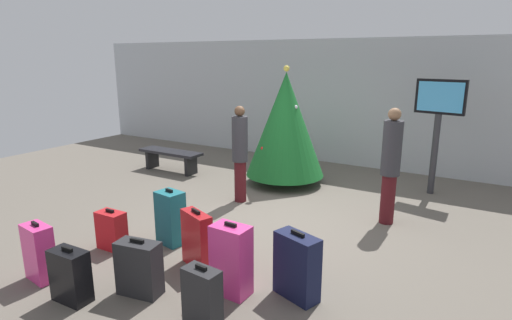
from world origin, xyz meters
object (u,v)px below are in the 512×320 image
object	(u,v)px
suitcase_1	(70,276)
suitcase_3	(231,260)
suitcase_2	(171,218)
flight_info_kiosk	(438,115)
traveller_0	(391,163)
suitcase_5	(297,266)
waiting_bench	(171,156)
holiday_tree	(286,125)
suitcase_6	(39,253)
suitcase_0	(139,268)
suitcase_8	(112,230)
suitcase_7	(197,240)
traveller_1	(240,151)
suitcase_4	(202,298)

from	to	relation	value
suitcase_1	suitcase_3	size ratio (longest dim) A/B	0.74
suitcase_2	flight_info_kiosk	bearing A→B (deg)	56.46
traveller_0	suitcase_5	xyz separation A→B (m)	(-0.33, -2.60, -0.61)
waiting_bench	suitcase_5	world-z (taller)	suitcase_5
traveller_0	holiday_tree	bearing A→B (deg)	155.78
flight_info_kiosk	waiting_bench	world-z (taller)	flight_info_kiosk
flight_info_kiosk	suitcase_5	distance (m)	4.70
waiting_bench	suitcase_6	size ratio (longest dim) A/B	2.17
suitcase_1	suitcase_3	distance (m)	1.71
suitcase_1	suitcase_6	distance (m)	0.70
waiting_bench	suitcase_0	size ratio (longest dim) A/B	2.39
holiday_tree	suitcase_1	size ratio (longest dim) A/B	3.86
holiday_tree	traveller_0	bearing A→B (deg)	-24.22
suitcase_1	suitcase_3	world-z (taller)	suitcase_3
suitcase_1	suitcase_8	size ratio (longest dim) A/B	1.10
suitcase_6	waiting_bench	bearing A→B (deg)	113.75
holiday_tree	flight_info_kiosk	distance (m)	2.84
suitcase_8	suitcase_2	bearing A→B (deg)	42.04
holiday_tree	suitcase_6	world-z (taller)	holiday_tree
holiday_tree	waiting_bench	world-z (taller)	holiday_tree
waiting_bench	suitcase_3	distance (m)	5.28
suitcase_7	traveller_1	bearing A→B (deg)	110.14
suitcase_0	suitcase_6	size ratio (longest dim) A/B	0.91
suitcase_4	suitcase_6	xyz separation A→B (m)	(-2.17, -0.27, 0.03)
traveller_1	suitcase_2	xyz separation A→B (m)	(0.12, -1.96, -0.55)
waiting_bench	suitcase_4	xyz separation A→B (m)	(4.09, -4.08, -0.06)
suitcase_0	suitcase_8	bearing A→B (deg)	152.29
suitcase_2	suitcase_8	xyz separation A→B (m)	(-0.59, -0.53, -0.12)
holiday_tree	waiting_bench	size ratio (longest dim) A/B	1.54
flight_info_kiosk	suitcase_0	xyz separation A→B (m)	(-2.21, -5.33, -1.21)
traveller_0	suitcase_8	bearing A→B (deg)	-136.70
suitcase_5	suitcase_6	bearing A→B (deg)	-156.27
holiday_tree	flight_info_kiosk	world-z (taller)	holiday_tree
flight_info_kiosk	traveller_1	world-z (taller)	flight_info_kiosk
waiting_bench	suitcase_8	xyz separation A→B (m)	(1.98, -3.37, -0.10)
suitcase_5	suitcase_7	distance (m)	1.35
flight_info_kiosk	suitcase_2	world-z (taller)	flight_info_kiosk
suitcase_7	suitcase_8	world-z (taller)	suitcase_7
traveller_1	suitcase_1	bearing A→B (deg)	-87.46
flight_info_kiosk	suitcase_4	distance (m)	5.71
suitcase_5	suitcase_4	bearing A→B (deg)	-120.95
waiting_bench	traveller_0	size ratio (longest dim) A/B	0.86
suitcase_7	suitcase_8	xyz separation A→B (m)	(-1.31, -0.20, -0.09)
suitcase_1	suitcase_4	xyz separation A→B (m)	(1.48, 0.36, 0.02)
holiday_tree	suitcase_8	bearing A→B (deg)	-99.82
suitcase_2	suitcase_4	bearing A→B (deg)	-39.28
traveller_0	suitcase_2	xyz separation A→B (m)	(-2.41, -2.29, -0.59)
traveller_1	suitcase_5	bearing A→B (deg)	-46.07
suitcase_3	suitcase_7	bearing A→B (deg)	157.72
flight_info_kiosk	suitcase_5	size ratio (longest dim) A/B	2.83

